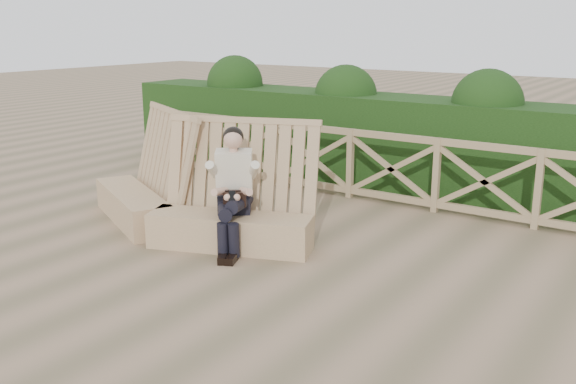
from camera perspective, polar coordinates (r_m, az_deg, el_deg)
The scene contains 5 objects.
ground at distance 7.13m, azimuth -3.48°, elevation -7.40°, with size 60.00×60.00×0.00m, color brown.
bench at distance 8.54m, azimuth -9.37°, elevation -1.04°, with size 3.87×1.57×1.56m.
woman at distance 7.77m, azimuth -4.90°, elevation 0.49°, with size 0.76×0.97×1.49m.
guardrail at distance 9.83m, azimuth 9.16°, elevation 2.04°, with size 10.10×0.09×1.10m.
hedge at distance 10.87m, azimuth 11.96°, elevation 4.18°, with size 12.00×1.20×1.50m, color black.
Camera 1 is at (4.10, -5.17, 2.69)m, focal length 40.00 mm.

